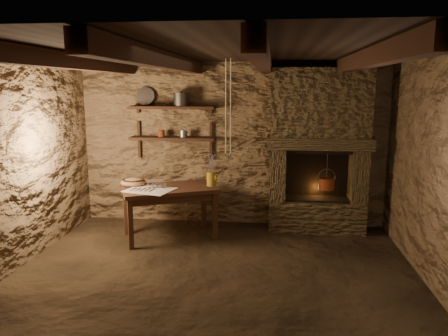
# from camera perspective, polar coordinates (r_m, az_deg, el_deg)

# --- Properties ---
(floor) EXTENTS (4.50, 4.50, 0.00)m
(floor) POSITION_cam_1_polar(r_m,az_deg,el_deg) (4.90, -1.39, -14.13)
(floor) COLOR black
(floor) RESTS_ON ground
(back_wall) EXTENTS (4.50, 0.04, 2.40)m
(back_wall) POSITION_cam_1_polar(r_m,az_deg,el_deg) (6.49, 0.98, 3.09)
(back_wall) COLOR brown
(back_wall) RESTS_ON floor
(front_wall) EXTENTS (4.50, 0.04, 2.40)m
(front_wall) POSITION_cam_1_polar(r_m,az_deg,el_deg) (2.63, -7.53, -8.42)
(front_wall) COLOR brown
(front_wall) RESTS_ON floor
(left_wall) EXTENTS (0.04, 4.00, 2.40)m
(left_wall) POSITION_cam_1_polar(r_m,az_deg,el_deg) (5.33, -26.19, 0.32)
(left_wall) COLOR brown
(left_wall) RESTS_ON floor
(right_wall) EXTENTS (0.04, 4.00, 2.40)m
(right_wall) POSITION_cam_1_polar(r_m,az_deg,el_deg) (4.78, 26.35, -0.77)
(right_wall) COLOR brown
(right_wall) RESTS_ON floor
(ceiling) EXTENTS (4.50, 4.00, 0.04)m
(ceiling) POSITION_cam_1_polar(r_m,az_deg,el_deg) (4.46, -1.53, 15.08)
(ceiling) COLOR black
(ceiling) RESTS_ON back_wall
(beam_far_left) EXTENTS (0.14, 3.95, 0.16)m
(beam_far_left) POSITION_cam_1_polar(r_m,az_deg,el_deg) (4.90, -19.67, 13.04)
(beam_far_left) COLOR black
(beam_far_left) RESTS_ON ceiling
(beam_mid_left) EXTENTS (0.14, 3.95, 0.16)m
(beam_mid_left) POSITION_cam_1_polar(r_m,az_deg,el_deg) (4.55, -7.95, 13.77)
(beam_mid_left) COLOR black
(beam_mid_left) RESTS_ON ceiling
(beam_mid_right) EXTENTS (0.14, 3.95, 0.16)m
(beam_mid_right) POSITION_cam_1_polar(r_m,az_deg,el_deg) (4.42, 5.11, 13.92)
(beam_mid_right) COLOR black
(beam_mid_right) RESTS_ON ceiling
(beam_far_right) EXTENTS (0.14, 3.95, 0.16)m
(beam_far_right) POSITION_cam_1_polar(r_m,az_deg,el_deg) (4.50, 18.29, 13.38)
(beam_far_right) COLOR black
(beam_far_right) RESTS_ON ceiling
(shelf_lower) EXTENTS (1.25, 0.30, 0.04)m
(shelf_lower) POSITION_cam_1_polar(r_m,az_deg,el_deg) (6.46, -6.70, 3.88)
(shelf_lower) COLOR black
(shelf_lower) RESTS_ON back_wall
(shelf_upper) EXTENTS (1.25, 0.30, 0.04)m
(shelf_upper) POSITION_cam_1_polar(r_m,az_deg,el_deg) (6.43, -6.79, 7.86)
(shelf_upper) COLOR black
(shelf_upper) RESTS_ON back_wall
(hearth) EXTENTS (1.43, 0.51, 2.30)m
(hearth) POSITION_cam_1_polar(r_m,az_deg,el_deg) (6.26, 12.24, 2.81)
(hearth) COLOR #392D1C
(hearth) RESTS_ON floor
(work_table) EXTENTS (1.42, 1.16, 0.71)m
(work_table) POSITION_cam_1_polar(r_m,az_deg,el_deg) (6.04, -7.10, -5.52)
(work_table) COLOR #361F13
(work_table) RESTS_ON floor
(linen_cloth) EXTENTS (0.69, 0.62, 0.01)m
(linen_cloth) POSITION_cam_1_polar(r_m,az_deg,el_deg) (5.82, -9.62, -2.83)
(linen_cloth) COLOR beige
(linen_cloth) RESTS_ON work_table
(pewter_cutlery_row) EXTENTS (0.53, 0.32, 0.01)m
(pewter_cutlery_row) POSITION_cam_1_polar(r_m,az_deg,el_deg) (5.80, -9.68, -2.77)
(pewter_cutlery_row) COLOR gray
(pewter_cutlery_row) RESTS_ON linen_cloth
(drinking_glasses) EXTENTS (0.19, 0.06, 0.08)m
(drinking_glasses) POSITION_cam_1_polar(r_m,az_deg,el_deg) (5.91, -9.15, -2.18)
(drinking_glasses) COLOR silver
(drinking_glasses) RESTS_ON linen_cloth
(stoneware_jug) EXTENTS (0.14, 0.13, 0.44)m
(stoneware_jug) POSITION_cam_1_polar(r_m,az_deg,el_deg) (5.96, -1.66, -0.54)
(stoneware_jug) COLOR #A27B1F
(stoneware_jug) RESTS_ON work_table
(wooden_bowl) EXTENTS (0.45, 0.45, 0.12)m
(wooden_bowl) POSITION_cam_1_polar(r_m,az_deg,el_deg) (6.13, -11.76, -1.85)
(wooden_bowl) COLOR #956440
(wooden_bowl) RESTS_ON work_table
(iron_stockpot) EXTENTS (0.26, 0.26, 0.17)m
(iron_stockpot) POSITION_cam_1_polar(r_m,az_deg,el_deg) (6.39, -5.58, 8.81)
(iron_stockpot) COLOR #2A2725
(iron_stockpot) RESTS_ON shelf_upper
(tin_pan) EXTENTS (0.27, 0.12, 0.27)m
(tin_pan) POSITION_cam_1_polar(r_m,az_deg,el_deg) (6.62, -10.21, 9.20)
(tin_pan) COLOR gray
(tin_pan) RESTS_ON shelf_upper
(small_kettle) EXTENTS (0.17, 0.15, 0.15)m
(small_kettle) POSITION_cam_1_polar(r_m,az_deg,el_deg) (6.42, -5.32, 4.48)
(small_kettle) COLOR gray
(small_kettle) RESTS_ON shelf_lower
(rusty_tin) EXTENTS (0.12, 0.12, 0.10)m
(rusty_tin) POSITION_cam_1_polar(r_m,az_deg,el_deg) (6.50, -8.18, 4.48)
(rusty_tin) COLOR #512210
(rusty_tin) RESTS_ON shelf_lower
(red_pot) EXTENTS (0.28, 0.28, 0.54)m
(red_pot) POSITION_cam_1_polar(r_m,az_deg,el_deg) (6.32, 13.24, -1.92)
(red_pot) COLOR maroon
(red_pot) RESTS_ON hearth
(hanging_ropes) EXTENTS (0.08, 0.08, 1.20)m
(hanging_ropes) POSITION_cam_1_polar(r_m,az_deg,el_deg) (5.49, 0.56, 8.00)
(hanging_ropes) COLOR beige
(hanging_ropes) RESTS_ON ceiling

